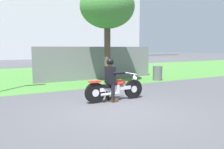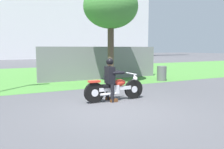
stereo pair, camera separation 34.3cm
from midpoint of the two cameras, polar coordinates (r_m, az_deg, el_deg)
name	(u,v)px [view 1 (the left image)]	position (r m, az deg, el deg)	size (l,w,h in m)	color
ground	(116,110)	(6.61, -0.61, -8.71)	(120.00, 120.00, 0.00)	#4C4C51
grass_verge	(40,75)	(15.56, -17.74, -0.15)	(60.00, 12.00, 0.01)	#478438
stadium_facade	(3,6)	(41.39, -25.33, 14.95)	(46.35, 8.00, 16.42)	silver
motorcycle_lead	(115,89)	(7.69, -0.50, -3.50)	(2.12, 0.66, 0.89)	black
rider_lead	(111,76)	(7.55, -1.63, -0.43)	(0.55, 0.48, 1.41)	black
tree_roadside	(107,7)	(11.68, -2.05, 16.14)	(2.65, 2.65, 4.79)	brown
trash_can	(157,73)	(12.66, 10.31, 0.32)	(0.50, 0.50, 0.78)	#595E5B
fence_segment	(98,63)	(12.92, -4.27, 2.81)	(7.00, 0.06, 1.80)	slate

